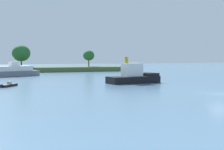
# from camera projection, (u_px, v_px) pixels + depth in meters

# --- Properties ---
(ground_plane) EXTENTS (400.00, 400.00, 0.00)m
(ground_plane) POSITION_uv_depth(u_px,v_px,m) (219.00, 94.00, 42.32)
(ground_plane) COLOR slate
(treeline_island) EXTENTS (76.58, 13.52, 9.44)m
(treeline_island) POSITION_uv_depth(u_px,v_px,m) (5.00, 64.00, 104.51)
(treeline_island) COLOR #4C6038
(treeline_island) RESTS_ON ground
(white_riverboat) EXTENTS (17.58, 11.57, 5.27)m
(white_riverboat) POSITION_uv_depth(u_px,v_px,m) (6.00, 72.00, 79.92)
(white_riverboat) COLOR slate
(white_riverboat) RESTS_ON ground
(fishing_skiff) EXTENTS (3.20, 4.06, 0.91)m
(fishing_skiff) POSITION_uv_depth(u_px,v_px,m) (8.00, 85.00, 52.95)
(fishing_skiff) COLOR black
(fishing_skiff) RESTS_ON ground
(tugboat) EXTENTS (10.78, 5.34, 5.15)m
(tugboat) POSITION_uv_depth(u_px,v_px,m) (134.00, 76.00, 60.08)
(tugboat) COLOR black
(tugboat) RESTS_ON ground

